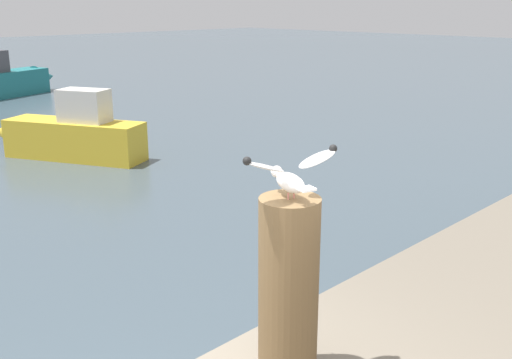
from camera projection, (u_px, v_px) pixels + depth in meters
The scene contains 4 objects.
mooring_post at pixel (289, 288), 3.28m from camera, with size 0.33×0.33×1.03m, color brown.
seagull at pixel (290, 175), 3.10m from camera, with size 0.55×0.39×0.26m.
boat_teal at pixel (0, 82), 22.09m from camera, with size 5.32×2.62×1.70m.
boat_yellow at pixel (66, 134), 13.42m from camera, with size 2.41×3.75×1.57m.
Camera 1 is at (-1.36, -2.44, 3.35)m, focal length 42.25 mm.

